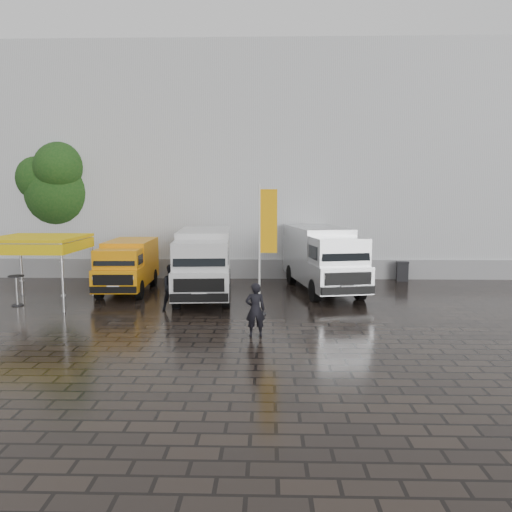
{
  "coord_description": "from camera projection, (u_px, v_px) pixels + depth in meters",
  "views": [
    {
      "loc": [
        -0.15,
        -17.53,
        4.35
      ],
      "look_at": [
        -0.65,
        2.2,
        1.89
      ],
      "focal_mm": 35.0,
      "sensor_mm": 36.0,
      "label": 1
    }
  ],
  "objects": [
    {
      "name": "ground",
      "position": [
        273.0,
        316.0,
        17.92
      ],
      "size": [
        120.0,
        120.0,
        0.0
      ],
      "primitive_type": "plane",
      "color": "black",
      "rests_on": "ground"
    },
    {
      "name": "exhibition_hall",
      "position": [
        301.0,
        169.0,
        33.0
      ],
      "size": [
        44.0,
        16.0,
        12.0
      ],
      "primitive_type": "cube",
      "color": "silver",
      "rests_on": "ground"
    },
    {
      "name": "hall_plinth",
      "position": [
        310.0,
        269.0,
        25.7
      ],
      "size": [
        44.0,
        0.15,
        1.0
      ],
      "primitive_type": "cube",
      "color": "gray",
      "rests_on": "ground"
    },
    {
      "name": "van_yellow",
      "position": [
        128.0,
        267.0,
        22.2
      ],
      "size": [
        2.08,
        4.97,
        2.26
      ],
      "primitive_type": null,
      "rotation": [
        0.0,
        0.0,
        0.04
      ],
      "color": "orange",
      "rests_on": "ground"
    },
    {
      "name": "van_white",
      "position": [
        204.0,
        264.0,
        21.06
      ],
      "size": [
        2.62,
        6.6,
        2.8
      ],
      "primitive_type": null,
      "rotation": [
        0.0,
        0.0,
        0.07
      ],
      "color": "silver",
      "rests_on": "ground"
    },
    {
      "name": "van_silver",
      "position": [
        323.0,
        260.0,
        22.35
      ],
      "size": [
        3.4,
        6.86,
        2.85
      ],
      "primitive_type": null,
      "rotation": [
        0.0,
        0.0,
        0.19
      ],
      "color": "#B7BABD",
      "rests_on": "ground"
    },
    {
      "name": "canopy_tent",
      "position": [
        38.0,
        241.0,
        19.66
      ],
      "size": [
        3.29,
        3.29,
        2.69
      ],
      "color": "silver",
      "rests_on": "ground"
    },
    {
      "name": "flagpole",
      "position": [
        265.0,
        243.0,
        17.79
      ],
      "size": [
        0.88,
        0.5,
        4.71
      ],
      "color": "black",
      "rests_on": "ground"
    },
    {
      "name": "tree",
      "position": [
        63.0,
        188.0,
        26.89
      ],
      "size": [
        4.05,
        4.12,
        7.27
      ],
      "color": "black",
      "rests_on": "ground"
    },
    {
      "name": "cocktail_table",
      "position": [
        17.0,
        291.0,
        19.49
      ],
      "size": [
        0.6,
        0.6,
        1.19
      ],
      "primitive_type": "cylinder",
      "color": "black",
      "rests_on": "ground"
    },
    {
      "name": "wheelie_bin",
      "position": [
        402.0,
        271.0,
        25.08
      ],
      "size": [
        0.69,
        0.69,
        0.98
      ],
      "primitive_type": "cube",
      "rotation": [
        0.0,
        0.0,
        -0.17
      ],
      "color": "black",
      "rests_on": "ground"
    },
    {
      "name": "person_front",
      "position": [
        255.0,
        310.0,
        15.23
      ],
      "size": [
        0.65,
        0.47,
        1.67
      ],
      "primitive_type": "imported",
      "rotation": [
        0.0,
        0.0,
        3.26
      ],
      "color": "black",
      "rests_on": "ground"
    },
    {
      "name": "person_tent",
      "position": [
        172.0,
        287.0,
        18.76
      ],
      "size": [
        1.04,
        0.96,
        1.72
      ],
      "primitive_type": "imported",
      "rotation": [
        0.0,
        0.0,
        0.46
      ],
      "color": "black",
      "rests_on": "ground"
    }
  ]
}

